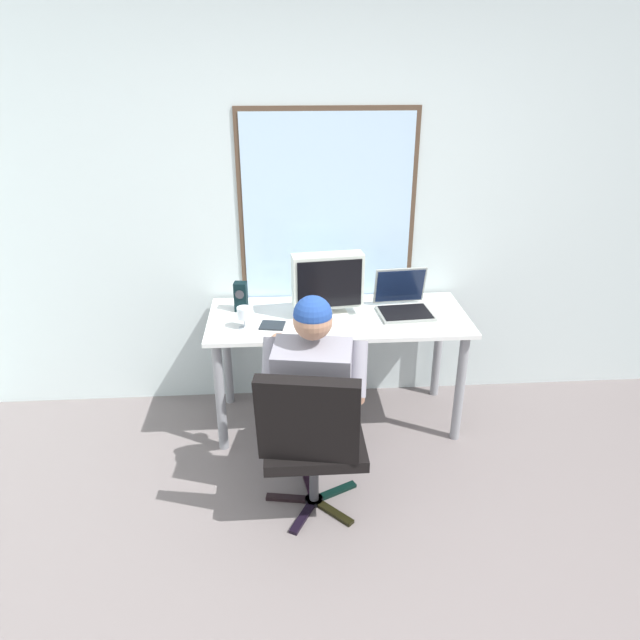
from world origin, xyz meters
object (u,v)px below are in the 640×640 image
(office_chair, at_px, (311,434))
(cd_case, at_px, (272,325))
(laptop, at_px, (403,300))
(person_seated, at_px, (316,388))
(crt_monitor, at_px, (328,282))
(desk_speaker, at_px, (241,297))
(desk, at_px, (338,332))
(wine_glass, at_px, (244,314))

(office_chair, xyz_separation_m, cd_case, (-0.19, 0.77, 0.24))
(office_chair, bearing_deg, cd_case, 103.64)
(laptop, relative_size, cd_case, 2.18)
(person_seated, xyz_separation_m, crt_monitor, (0.11, 0.65, 0.35))
(person_seated, height_order, laptop, person_seated)
(office_chair, xyz_separation_m, crt_monitor, (0.15, 0.91, 0.45))
(laptop, bearing_deg, desk_speaker, 176.19)
(cd_case, bearing_deg, laptop, 12.44)
(crt_monitor, xyz_separation_m, desk_speaker, (-0.53, 0.10, -0.12))
(person_seated, xyz_separation_m, cd_case, (-0.23, 0.50, 0.14))
(desk, height_order, office_chair, office_chair)
(crt_monitor, bearing_deg, cd_case, -156.59)
(crt_monitor, xyz_separation_m, wine_glass, (-0.50, -0.16, -0.13))
(desk, xyz_separation_m, person_seated, (-0.18, -0.62, -0.02))
(wine_glass, bearing_deg, person_seated, -51.31)
(person_seated, distance_m, desk_speaker, 0.89)
(laptop, distance_m, desk_speaker, 1.01)
(wine_glass, xyz_separation_m, cd_case, (0.16, 0.01, -0.08))
(desk_speaker, bearing_deg, person_seated, -60.56)
(desk, relative_size, wine_glass, 12.09)
(wine_glass, height_order, cd_case, wine_glass)
(wine_glass, relative_size, cd_case, 0.81)
(person_seated, bearing_deg, crt_monitor, 80.13)
(office_chair, bearing_deg, desk, 76.29)
(wine_glass, bearing_deg, cd_case, 4.92)
(desk_speaker, bearing_deg, cd_case, -51.74)
(person_seated, bearing_deg, desk_speaker, 119.44)
(desk, height_order, cd_case, cd_case)
(office_chair, distance_m, cd_case, 0.82)
(office_chair, xyz_separation_m, wine_glass, (-0.35, 0.75, 0.32))
(desk, distance_m, laptop, 0.45)
(desk, distance_m, office_chair, 0.92)
(office_chair, xyz_separation_m, laptop, (0.63, 0.95, 0.30))
(desk, bearing_deg, wine_glass, -166.31)
(person_seated, bearing_deg, office_chair, -98.69)
(wine_glass, distance_m, cd_case, 0.18)
(laptop, height_order, wine_glass, laptop)
(desk, xyz_separation_m, laptop, (0.41, 0.06, 0.18))
(office_chair, bearing_deg, crt_monitor, 80.47)
(laptop, bearing_deg, wine_glass, -168.79)
(office_chair, distance_m, laptop, 1.18)
(desk, height_order, crt_monitor, crt_monitor)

